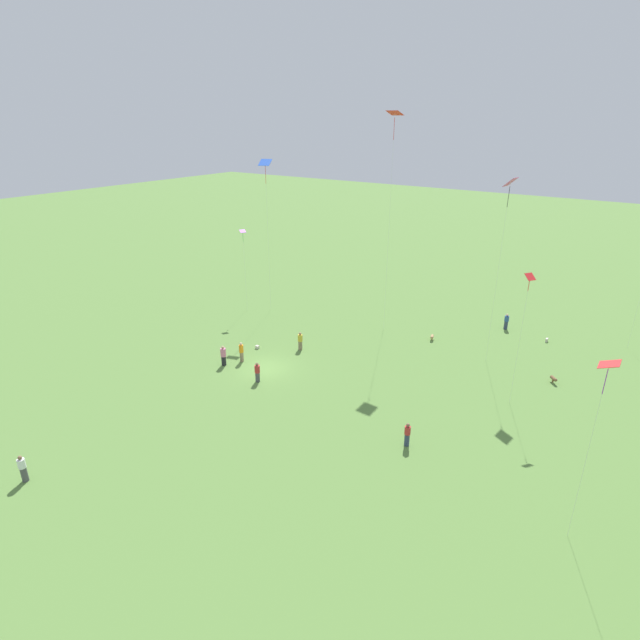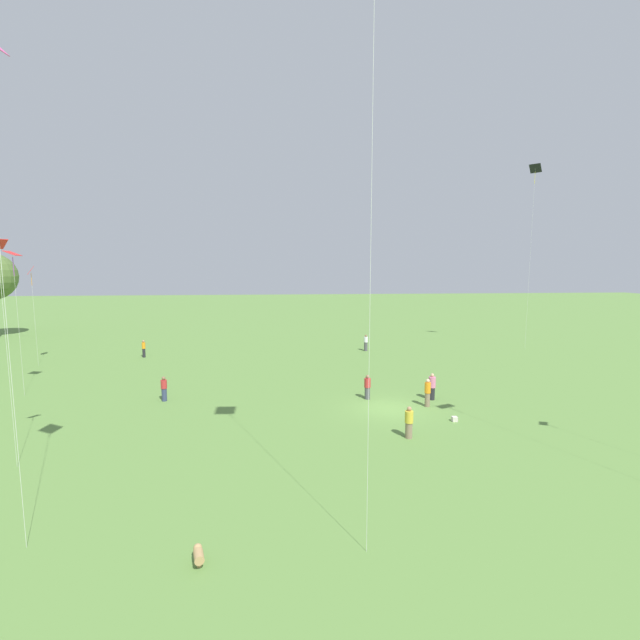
{
  "view_description": "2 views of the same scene",
  "coord_description": "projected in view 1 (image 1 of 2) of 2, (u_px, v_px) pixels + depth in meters",
  "views": [
    {
      "loc": [
        28.57,
        25.41,
        19.94
      ],
      "look_at": [
        0.01,
        5.67,
        5.81
      ],
      "focal_mm": 28.0,
      "sensor_mm": 36.0,
      "label": 1
    },
    {
      "loc": [
        -25.8,
        6.89,
        8.88
      ],
      "look_at": [
        2.93,
        4.1,
        5.38
      ],
      "focal_mm": 24.0,
      "sensor_mm": 36.0,
      "label": 2
    }
  ],
  "objects": [
    {
      "name": "dog_0",
      "position": [
        554.0,
        379.0,
        40.21
      ],
      "size": [
        0.7,
        0.64,
        0.55
      ],
      "rotation": [
        0.0,
        0.0,
        5.41
      ],
      "color": "brown",
      "rests_on": "ground_plane"
    },
    {
      "name": "picnic_bag_1",
      "position": [
        257.0,
        347.0,
        46.33
      ],
      "size": [
        0.29,
        0.3,
        0.28
      ],
      "rotation": [
        0.0,
        0.0,
        1.57
      ],
      "color": "beige",
      "rests_on": "ground_plane"
    },
    {
      "name": "kite_1",
      "position": [
        607.0,
        372.0,
        22.06
      ],
      "size": [
        0.88,
        0.83,
        10.05
      ],
      "rotation": [
        0.0,
        0.0,
        5.49
      ],
      "color": "red",
      "rests_on": "ground_plane"
    },
    {
      "name": "person_7",
      "position": [
        300.0,
        341.0,
        45.9
      ],
      "size": [
        0.62,
        0.62,
        1.71
      ],
      "rotation": [
        0.0,
        0.0,
        0.89
      ],
      "color": "#847056",
      "rests_on": "ground_plane"
    },
    {
      "name": "picnic_bag_0",
      "position": [
        547.0,
        340.0,
        47.72
      ],
      "size": [
        0.39,
        0.2,
        0.33
      ],
      "rotation": [
        0.0,
        0.0,
        3.09
      ],
      "color": "beige",
      "rests_on": "ground_plane"
    },
    {
      "name": "dog_1",
      "position": [
        432.0,
        337.0,
        47.96
      ],
      "size": [
        0.73,
        0.43,
        0.51
      ],
      "rotation": [
        0.0,
        0.0,
        4.98
      ],
      "color": "tan",
      "rests_on": "ground_plane"
    },
    {
      "name": "kite_7",
      "position": [
        243.0,
        237.0,
        52.6
      ],
      "size": [
        0.81,
        0.8,
        8.97
      ],
      "rotation": [
        0.0,
        0.0,
        1.79
      ],
      "color": "purple",
      "rests_on": "ground_plane"
    },
    {
      "name": "kite_2",
      "position": [
        265.0,
        168.0,
        49.73
      ],
      "size": [
        1.37,
        1.45,
        16.09
      ],
      "rotation": [
        0.0,
        0.0,
        1.13
      ],
      "color": "blue",
      "rests_on": "ground_plane"
    },
    {
      "name": "kite_0",
      "position": [
        394.0,
        123.0,
        43.38
      ],
      "size": [
        1.23,
        1.28,
        20.49
      ],
      "rotation": [
        0.0,
        0.0,
        3.87
      ],
      "color": "red",
      "rests_on": "ground_plane"
    },
    {
      "name": "kite_5",
      "position": [
        509.0,
        190.0,
        38.55
      ],
      "size": [
        1.14,
        0.93,
        15.69
      ],
      "rotation": [
        0.0,
        0.0,
        5.37
      ],
      "color": "#E54C99",
      "rests_on": "ground_plane"
    },
    {
      "name": "person_5",
      "position": [
        506.0,
        322.0,
        50.33
      ],
      "size": [
        0.61,
        0.61,
        1.65
      ],
      "rotation": [
        0.0,
        0.0,
        5.65
      ],
      "color": "#333D5B",
      "rests_on": "ground_plane"
    },
    {
      "name": "person_6",
      "position": [
        241.0,
        352.0,
        43.57
      ],
      "size": [
        0.48,
        0.48,
        1.82
      ],
      "rotation": [
        0.0,
        0.0,
        0.28
      ],
      "color": "#847056",
      "rests_on": "ground_plane"
    },
    {
      "name": "ground_plane",
      "position": [
        266.0,
        369.0,
        42.67
      ],
      "size": [
        240.0,
        240.0,
        0.0
      ],
      "primitive_type": "plane",
      "color": "#5B843D"
    },
    {
      "name": "person_2",
      "position": [
        257.0,
        372.0,
        40.28
      ],
      "size": [
        0.47,
        0.47,
        1.69
      ],
      "rotation": [
        0.0,
        0.0,
        3.24
      ],
      "color": "#4C4C51",
      "rests_on": "ground_plane"
    },
    {
      "name": "person_4",
      "position": [
        407.0,
        435.0,
        32.37
      ],
      "size": [
        0.54,
        0.54,
        1.68
      ],
      "rotation": [
        0.0,
        0.0,
        1.05
      ],
      "color": "#333D5B",
      "rests_on": "ground_plane"
    },
    {
      "name": "person_1",
      "position": [
        23.0,
        469.0,
        29.17
      ],
      "size": [
        0.58,
        0.58,
        1.77
      ],
      "rotation": [
        0.0,
        0.0,
        2.66
      ],
      "color": "#4C4C51",
      "rests_on": "ground_plane"
    },
    {
      "name": "person_3",
      "position": [
        223.0,
        356.0,
        42.94
      ],
      "size": [
        0.66,
        0.66,
        1.82
      ],
      "rotation": [
        0.0,
        0.0,
        2.25
      ],
      "color": "#232328",
      "rests_on": "ground_plane"
    },
    {
      "name": "kite_4",
      "position": [
        529.0,
        286.0,
        34.09
      ],
      "size": [
        0.81,
        0.78,
        10.11
      ],
      "rotation": [
        0.0,
        0.0,
        1.76
      ],
      "color": "red",
      "rests_on": "ground_plane"
    }
  ]
}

